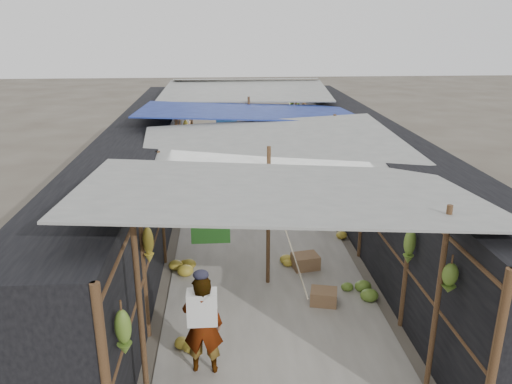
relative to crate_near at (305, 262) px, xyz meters
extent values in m
cube|color=#9E998E|center=(-0.79, 2.98, -0.14)|extent=(3.60, 16.00, 0.02)
cube|color=black|center=(-3.49, 2.98, 1.00)|extent=(1.40, 15.00, 2.30)
cube|color=black|center=(1.91, 2.98, 1.00)|extent=(1.40, 15.00, 2.30)
cube|color=#896346|center=(0.00, 0.00, 0.00)|extent=(0.56, 0.48, 0.30)
cube|color=#896346|center=(0.10, -1.32, -0.01)|extent=(0.52, 0.45, 0.27)
cube|color=#896346|center=(-1.87, 5.69, 0.00)|extent=(0.49, 0.42, 0.30)
cylinder|color=black|center=(0.91, 6.88, -0.05)|extent=(0.63, 0.63, 0.19)
imported|color=silver|center=(-1.89, -2.90, 0.59)|extent=(0.57, 0.40, 1.48)
imported|color=navy|center=(-0.87, 2.72, 0.78)|extent=(1.11, 1.01, 1.86)
imported|color=#46433D|center=(0.12, 7.47, 0.28)|extent=(0.41, 0.60, 0.86)
cylinder|color=brown|center=(-2.59, -3.52, 1.15)|extent=(0.07, 0.07, 2.60)
cylinder|color=brown|center=(1.01, -3.52, 1.15)|extent=(0.07, 0.07, 2.60)
cylinder|color=brown|center=(-0.79, -0.52, 1.15)|extent=(0.07, 0.07, 2.60)
cylinder|color=brown|center=(-2.59, 2.48, 1.15)|extent=(0.07, 0.07, 2.60)
cylinder|color=brown|center=(1.01, 2.48, 1.15)|extent=(0.07, 0.07, 2.60)
cylinder|color=brown|center=(-0.79, 5.48, 1.15)|extent=(0.07, 0.07, 2.60)
cylinder|color=brown|center=(-2.59, 8.48, 1.15)|extent=(0.07, 0.07, 2.60)
cylinder|color=brown|center=(1.01, 8.48, 1.15)|extent=(0.07, 0.07, 2.60)
cube|color=gray|center=(-0.79, -2.52, 2.35)|extent=(5.21, 3.19, 0.52)
cube|color=gray|center=(-0.59, 0.68, 2.20)|extent=(5.23, 3.73, 0.50)
cube|color=#203895|center=(-0.89, 3.98, 2.30)|extent=(5.40, 3.60, 0.41)
cube|color=gray|center=(-0.79, 7.28, 2.40)|extent=(5.37, 3.66, 0.27)
cube|color=gray|center=(-0.69, 9.68, 2.50)|extent=(5.00, 1.99, 0.24)
cylinder|color=brown|center=(-2.79, 2.98, 1.90)|extent=(0.06, 15.00, 0.06)
cylinder|color=brown|center=(1.21, 2.98, 1.90)|extent=(0.06, 15.00, 0.06)
cylinder|color=gray|center=(-0.79, 2.98, 1.90)|extent=(0.02, 15.00, 0.02)
cube|color=#296822|center=(-1.78, -1.63, 1.55)|extent=(0.60, 0.03, 0.70)
cube|color=navy|center=(-1.41, 6.82, 1.60)|extent=(0.65, 0.03, 0.60)
cube|color=silver|center=(-0.18, 5.95, 1.63)|extent=(0.60, 0.03, 0.55)
cube|color=#2A1BB5|center=(-0.73, 3.62, 1.60)|extent=(0.70, 0.03, 0.60)
ellipsoid|color=#597B28|center=(-2.67, -4.10, 1.33)|extent=(0.18, 0.15, 0.55)
ellipsoid|color=#AB952C|center=(-2.67, -2.08, 1.41)|extent=(0.16, 0.13, 0.57)
ellipsoid|color=#AB952C|center=(-2.67, -1.03, 1.57)|extent=(0.16, 0.13, 0.38)
ellipsoid|color=#597B28|center=(-2.67, 1.11, 1.60)|extent=(0.14, 0.12, 0.51)
ellipsoid|color=#AB952C|center=(-2.67, 2.18, 1.65)|extent=(0.18, 0.15, 0.36)
ellipsoid|color=#AB952C|center=(-2.67, 3.50, 1.52)|extent=(0.18, 0.16, 0.54)
ellipsoid|color=#597B28|center=(-2.67, 5.10, 1.34)|extent=(0.19, 0.16, 0.55)
ellipsoid|color=#AB952C|center=(-2.67, 6.50, 1.37)|extent=(0.17, 0.14, 0.50)
ellipsoid|color=#597B28|center=(-2.67, 8.49, 1.66)|extent=(0.16, 0.14, 0.40)
ellipsoid|color=#AB952C|center=(-2.67, 9.94, 1.61)|extent=(0.18, 0.15, 0.50)
ellipsoid|color=#597B28|center=(1.09, -3.59, 1.55)|extent=(0.19, 0.16, 0.40)
ellipsoid|color=#597B28|center=(1.09, -2.31, 1.36)|extent=(0.18, 0.15, 0.55)
ellipsoid|color=#AB952C|center=(1.09, -1.03, 1.70)|extent=(0.14, 0.12, 0.36)
ellipsoid|color=#AB952C|center=(1.09, 0.42, 1.48)|extent=(0.15, 0.13, 0.42)
ellipsoid|color=#AB952C|center=(1.09, 2.12, 1.62)|extent=(0.18, 0.15, 0.51)
ellipsoid|color=#597B28|center=(1.09, 3.97, 1.54)|extent=(0.15, 0.13, 0.50)
ellipsoid|color=#597B28|center=(1.09, 5.22, 1.55)|extent=(0.19, 0.16, 0.56)
ellipsoid|color=#597B28|center=(1.09, 7.01, 1.58)|extent=(0.16, 0.13, 0.40)
ellipsoid|color=#597B28|center=(1.09, 8.44, 1.63)|extent=(0.14, 0.12, 0.37)
ellipsoid|color=#597B28|center=(1.09, 10.08, 1.55)|extent=(0.19, 0.16, 0.55)
ellipsoid|color=#597B28|center=(-2.08, 7.29, 0.01)|extent=(0.62, 0.53, 0.31)
ellipsoid|color=#AB952C|center=(-0.17, 0.26, -0.02)|extent=(0.52, 0.45, 0.26)
ellipsoid|color=#597B28|center=(0.89, 4.36, 0.00)|extent=(0.58, 0.49, 0.29)
ellipsoid|color=#AB952C|center=(0.81, 1.66, 0.01)|extent=(0.62, 0.52, 0.31)
ellipsoid|color=#AB952C|center=(0.91, 6.80, 0.02)|extent=(0.67, 0.57, 0.34)
ellipsoid|color=#597B28|center=(0.73, -1.07, 0.00)|extent=(0.57, 0.49, 0.29)
ellipsoid|color=#AB952C|center=(-2.20, -2.14, 0.02)|extent=(0.65, 0.56, 0.33)
ellipsoid|color=#AB952C|center=(-2.45, -0.02, 0.00)|extent=(0.61, 0.52, 0.30)
camera|label=1|loc=(-1.59, -8.70, 4.43)|focal=35.00mm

